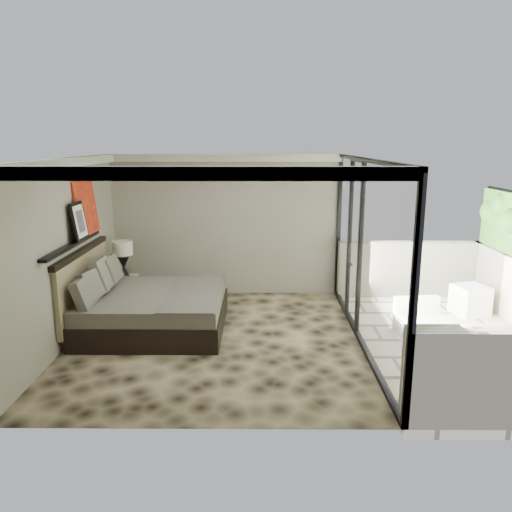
{
  "coord_description": "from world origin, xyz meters",
  "views": [
    {
      "loc": [
        0.68,
        -7.33,
        3.03
      ],
      "look_at": [
        0.62,
        0.4,
        1.26
      ],
      "focal_mm": 35.0,
      "sensor_mm": 36.0,
      "label": 1
    }
  ],
  "objects_px": {
    "nightstand": "(125,291)",
    "lounger": "(432,334)",
    "table_lamp": "(123,254)",
    "ottoman": "(470,300)",
    "bed": "(148,307)"
  },
  "relations": [
    {
      "from": "table_lamp",
      "to": "lounger",
      "type": "height_order",
      "value": "table_lamp"
    },
    {
      "from": "bed",
      "to": "table_lamp",
      "type": "distance_m",
      "value": 1.64
    },
    {
      "from": "table_lamp",
      "to": "nightstand",
      "type": "bearing_deg",
      "value": 107.01
    },
    {
      "from": "nightstand",
      "to": "ottoman",
      "type": "height_order",
      "value": "ottoman"
    },
    {
      "from": "nightstand",
      "to": "ottoman",
      "type": "distance_m",
      "value": 6.39
    },
    {
      "from": "nightstand",
      "to": "lounger",
      "type": "bearing_deg",
      "value": -1.71
    },
    {
      "from": "ottoman",
      "to": "lounger",
      "type": "distance_m",
      "value": 1.84
    },
    {
      "from": "table_lamp",
      "to": "ottoman",
      "type": "height_order",
      "value": "table_lamp"
    },
    {
      "from": "lounger",
      "to": "bed",
      "type": "bearing_deg",
      "value": 166.58
    },
    {
      "from": "table_lamp",
      "to": "lounger",
      "type": "relative_size",
      "value": 0.45
    },
    {
      "from": "nightstand",
      "to": "bed",
      "type": "bearing_deg",
      "value": -41.52
    },
    {
      "from": "nightstand",
      "to": "table_lamp",
      "type": "relative_size",
      "value": 0.66
    },
    {
      "from": "nightstand",
      "to": "ottoman",
      "type": "xyz_separation_m",
      "value": [
        6.36,
        -0.63,
        0.04
      ]
    },
    {
      "from": "bed",
      "to": "lounger",
      "type": "distance_m",
      "value": 4.51
    },
    {
      "from": "nightstand",
      "to": "ottoman",
      "type": "relative_size",
      "value": 0.86
    }
  ]
}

